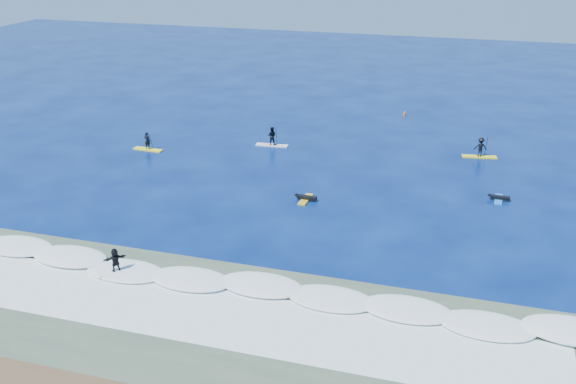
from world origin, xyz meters
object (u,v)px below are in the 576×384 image
(sup_paddler_left, at_px, (148,144))
(sup_paddler_right, at_px, (480,148))
(sup_paddler_center, at_px, (272,138))
(prone_paddler_near, at_px, (306,198))
(marker_buoy, at_px, (405,114))
(prone_paddler_far, at_px, (499,198))
(wave_surfer, at_px, (115,261))

(sup_paddler_left, bearing_deg, sup_paddler_right, 16.79)
(sup_paddler_center, xyz_separation_m, prone_paddler_near, (6.19, -11.13, -0.62))
(marker_buoy, bearing_deg, prone_paddler_far, -65.33)
(prone_paddler_near, height_order, prone_paddler_far, prone_paddler_near)
(sup_paddler_right, xyz_separation_m, prone_paddler_far, (1.56, -9.25, -0.66))
(sup_paddler_center, bearing_deg, marker_buoy, 47.56)
(sup_paddler_center, xyz_separation_m, marker_buoy, (10.32, 13.31, -0.52))
(sup_paddler_left, height_order, sup_paddler_center, sup_paddler_center)
(wave_surfer, bearing_deg, prone_paddler_far, -5.05)
(prone_paddler_near, bearing_deg, prone_paddler_far, -70.43)
(prone_paddler_far, distance_m, wave_surfer, 27.42)
(prone_paddler_near, bearing_deg, sup_paddler_right, -39.03)
(sup_paddler_center, distance_m, marker_buoy, 16.85)
(sup_paddler_right, xyz_separation_m, marker_buoy, (-7.81, 11.16, -0.55))
(sup_paddler_right, distance_m, wave_surfer, 33.14)
(sup_paddler_right, height_order, wave_surfer, sup_paddler_right)
(sup_paddler_left, bearing_deg, sup_paddler_center, 26.75)
(sup_paddler_left, relative_size, sup_paddler_right, 0.92)
(sup_paddler_center, distance_m, prone_paddler_near, 12.75)
(sup_paddler_center, bearing_deg, wave_surfer, -97.87)
(wave_surfer, bearing_deg, sup_paddler_left, 68.66)
(wave_surfer, xyz_separation_m, marker_buoy, (11.70, 37.94, -0.60))
(sup_paddler_right, relative_size, prone_paddler_near, 1.41)
(prone_paddler_near, xyz_separation_m, marker_buoy, (4.12, 24.44, 0.10))
(sup_paddler_right, relative_size, marker_buoy, 5.20)
(sup_paddler_center, xyz_separation_m, wave_surfer, (-1.38, -24.63, 0.09))
(sup_paddler_right, distance_m, marker_buoy, 13.63)
(sup_paddler_center, bearing_deg, prone_paddler_near, -65.56)
(prone_paddler_near, height_order, marker_buoy, marker_buoy)
(sup_paddler_left, xyz_separation_m, sup_paddler_center, (10.22, 4.29, 0.17))
(sup_paddler_center, bearing_deg, sup_paddler_left, -161.90)
(wave_surfer, distance_m, marker_buoy, 39.71)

